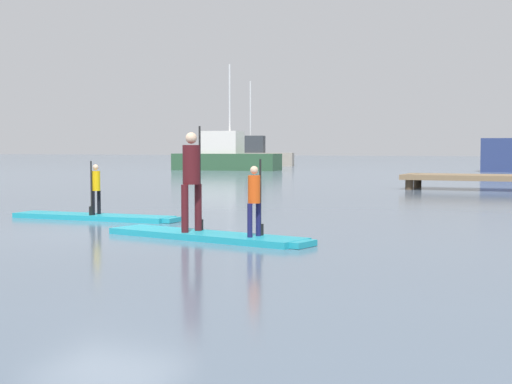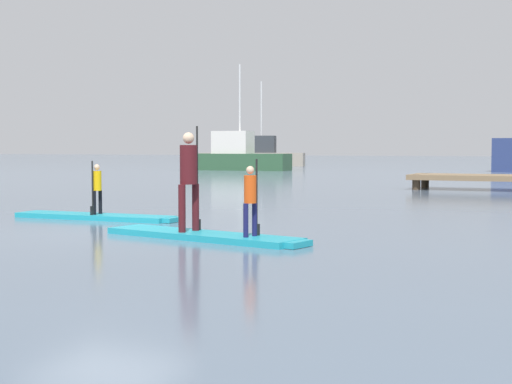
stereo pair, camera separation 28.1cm
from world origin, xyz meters
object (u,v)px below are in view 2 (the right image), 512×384
object	(u,v)px
fishing_boat_green_midground	(235,156)
trawler_grey_distant	(252,155)
paddleboard_near	(97,217)
paddler_child_solo	(97,186)
paddleboard_far	(205,236)
paddler_child_front	(251,197)
paddler_adult	(189,175)

from	to	relation	value
fishing_boat_green_midground	trawler_grey_distant	world-z (taller)	fishing_boat_green_midground
paddleboard_near	trawler_grey_distant	bearing A→B (deg)	110.46
paddleboard_near	paddler_child_solo	size ratio (longest dim) A/B	3.35
paddleboard_far	paddler_child_front	world-z (taller)	paddler_child_front
paddleboard_far	trawler_grey_distant	distance (m)	48.15
paddler_adult	trawler_grey_distant	distance (m)	47.94
paddleboard_far	paddler_adult	xyz separation A→B (m)	(-0.33, 0.08, 0.98)
paddleboard_near	paddler_adult	size ratio (longest dim) A/B	2.14
paddler_child_front	fishing_boat_green_midground	xyz separation A→B (m)	(-16.62, 33.88, 0.19)
paddler_adult	fishing_boat_green_midground	xyz separation A→B (m)	(-15.40, 33.63, -0.13)
paddler_adult	trawler_grey_distant	size ratio (longest dim) A/B	0.20
paddleboard_near	paddleboard_far	xyz separation A→B (m)	(3.64, -2.13, 0.00)
paddleboard_near	paddler_child_solo	world-z (taller)	paddler_child_solo
fishing_boat_green_midground	paddler_child_solo	bearing A→B (deg)	-69.04
paddler_child_solo	fishing_boat_green_midground	distance (m)	33.83
paddler_child_solo	paddler_child_front	xyz separation A→B (m)	(4.51, -2.29, 0.04)
paddler_child_front	fishing_boat_green_midground	distance (m)	37.74
paddler_child_solo	paddler_adult	world-z (taller)	paddler_adult
paddleboard_far	trawler_grey_distant	bearing A→B (deg)	113.63
paddler_child_solo	paddleboard_far	world-z (taller)	paddler_child_solo
paddler_child_front	paddleboard_far	bearing A→B (deg)	168.80
paddler_child_solo	paddler_adult	size ratio (longest dim) A/B	0.64
paddleboard_far	fishing_boat_green_midground	distance (m)	37.20
paddleboard_near	paddler_adult	xyz separation A→B (m)	(3.31, -2.05, 0.98)
fishing_boat_green_midground	paddler_adult	bearing A→B (deg)	-65.40
paddleboard_near	paddler_child_front	world-z (taller)	paddler_child_front
paddleboard_near	paddler_adult	bearing A→B (deg)	-31.80
paddler_adult	paddler_child_front	world-z (taller)	paddler_adult
paddleboard_near	fishing_boat_green_midground	distance (m)	33.82
trawler_grey_distant	fishing_boat_green_midground	bearing A→B (deg)	-71.06
paddleboard_near	paddleboard_far	size ratio (longest dim) A/B	0.97
paddleboard_near	paddler_child_front	size ratio (longest dim) A/B	3.09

